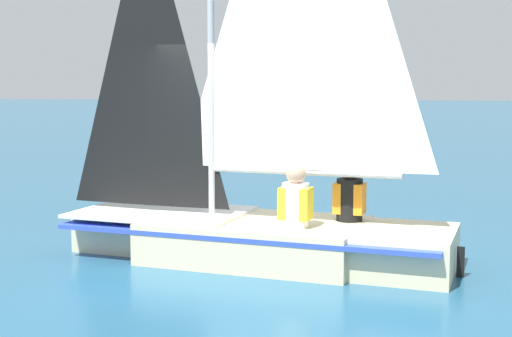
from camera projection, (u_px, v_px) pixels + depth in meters
name	position (u px, v px, depth m)	size (l,w,h in m)	color
ground_plane	(256.00, 259.00, 8.31)	(260.00, 260.00, 0.00)	#235675
sailboat_main	(258.00, 190.00, 8.21)	(2.01, 4.61, 5.85)	beige
sailor_helm	(296.00, 213.00, 7.82)	(0.33, 0.37, 1.16)	black
sailor_crew	(349.00, 207.00, 8.19)	(0.33, 0.37, 1.16)	black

